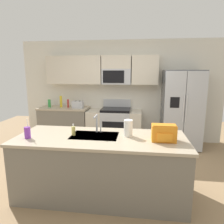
{
  "coord_description": "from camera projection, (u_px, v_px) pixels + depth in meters",
  "views": [
    {
      "loc": [
        0.49,
        -3.24,
        1.83
      ],
      "look_at": [
        -0.01,
        0.6,
        1.05
      ],
      "focal_mm": 32.82,
      "sensor_mm": 36.0,
      "label": 1
    }
  ],
  "objects": [
    {
      "name": "bottle_yellow",
      "position": [
        61.0,
        101.0,
        5.34
      ],
      "size": [
        0.06,
        0.06,
        0.29
      ],
      "primitive_type": "cylinder",
      "color": "yellow",
      "rests_on": "back_counter"
    },
    {
      "name": "soap_dispenser",
      "position": [
        73.0,
        131.0,
        3.0
      ],
      "size": [
        0.06,
        0.06,
        0.17
      ],
      "color": "#D8CC66",
      "rests_on": "island_counter"
    },
    {
      "name": "ground_plane",
      "position": [
        108.0,
        178.0,
        3.57
      ],
      "size": [
        9.0,
        9.0,
        0.0
      ],
      "primitive_type": "plane",
      "color": "#997A56",
      "rests_on": "ground"
    },
    {
      "name": "kitchen_wall_unit",
      "position": [
        114.0,
        85.0,
        5.32
      ],
      "size": [
        5.2,
        0.43,
        2.6
      ],
      "color": "silver",
      "rests_on": "ground"
    },
    {
      "name": "pepper_mill",
      "position": [
        68.0,
        103.0,
        5.29
      ],
      "size": [
        0.05,
        0.05,
        0.21
      ],
      "primitive_type": "cylinder",
      "color": "#B2332D",
      "rests_on": "back_counter"
    },
    {
      "name": "sink_faucet",
      "position": [
        97.0,
        122.0,
        3.1
      ],
      "size": [
        0.09,
        0.21,
        0.28
      ],
      "color": "#B7BABF",
      "rests_on": "island_counter"
    },
    {
      "name": "back_counter",
      "position": [
        65.0,
        124.0,
        5.41
      ],
      "size": [
        1.27,
        0.63,
        0.9
      ],
      "color": "slate",
      "rests_on": "ground"
    },
    {
      "name": "range_oven",
      "position": [
        114.0,
        126.0,
        5.25
      ],
      "size": [
        1.36,
        0.61,
        1.1
      ],
      "color": "#B7BABF",
      "rests_on": "ground"
    },
    {
      "name": "island_counter",
      "position": [
        101.0,
        166.0,
        3.02
      ],
      "size": [
        2.44,
        0.98,
        0.9
      ],
      "color": "slate",
      "rests_on": "ground"
    },
    {
      "name": "paper_towel_roll",
      "position": [
        128.0,
        128.0,
        2.94
      ],
      "size": [
        0.12,
        0.12,
        0.24
      ],
      "primitive_type": "cylinder",
      "color": "white",
      "rests_on": "island_counter"
    },
    {
      "name": "refrigerator",
      "position": [
        181.0,
        110.0,
        4.88
      ],
      "size": [
        0.9,
        0.76,
        1.85
      ],
      "color": "#4C4F54",
      "rests_on": "ground"
    },
    {
      "name": "toaster",
      "position": [
        78.0,
        104.0,
        5.21
      ],
      "size": [
        0.28,
        0.16,
        0.18
      ],
      "color": "#B7BABF",
      "rests_on": "back_counter"
    },
    {
      "name": "bottle_green",
      "position": [
        49.0,
        103.0,
        5.33
      ],
      "size": [
        0.07,
        0.07,
        0.2
      ],
      "primitive_type": "cylinder",
      "color": "green",
      "rests_on": "back_counter"
    },
    {
      "name": "backpack",
      "position": [
        164.0,
        133.0,
        2.74
      ],
      "size": [
        0.32,
        0.22,
        0.23
      ],
      "color": "orange",
      "rests_on": "island_counter"
    },
    {
      "name": "drink_cup_purple",
      "position": [
        27.0,
        133.0,
        2.86
      ],
      "size": [
        0.08,
        0.08,
        0.28
      ],
      "color": "purple",
      "rests_on": "island_counter"
    }
  ]
}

